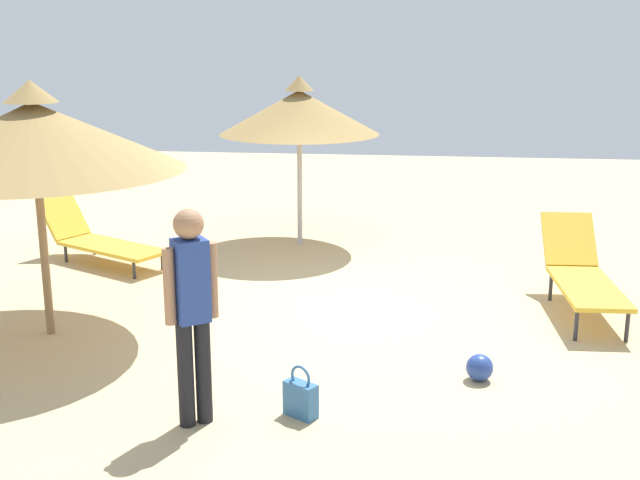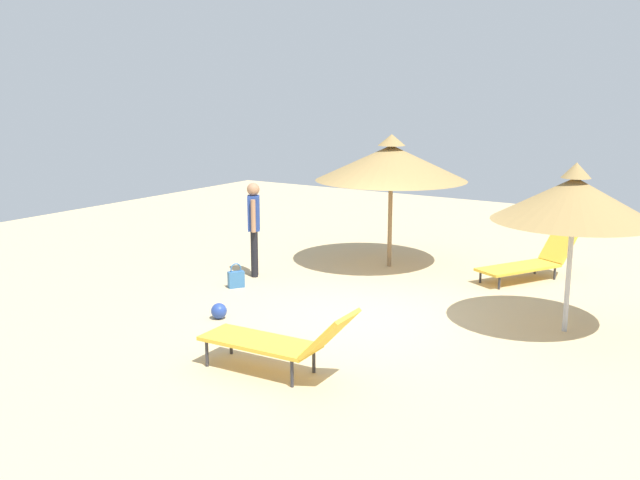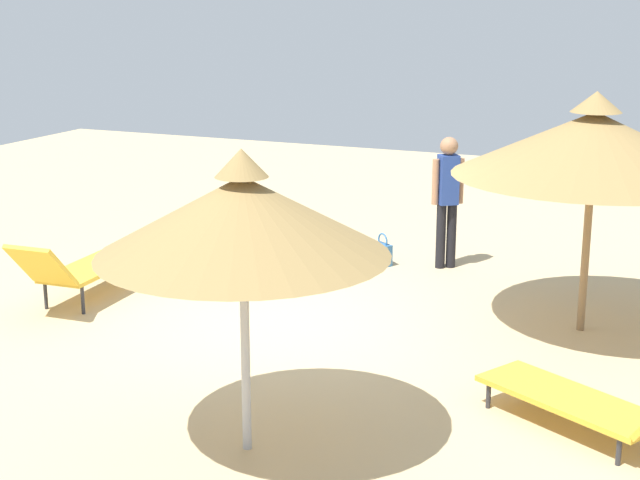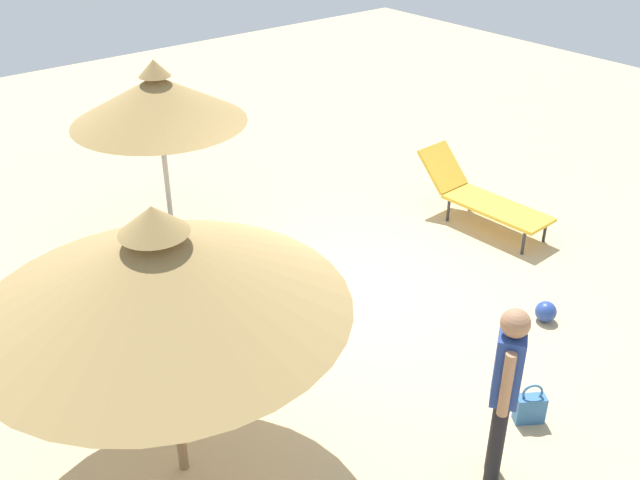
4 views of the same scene
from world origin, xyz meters
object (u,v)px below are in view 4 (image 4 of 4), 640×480
(handbag, at_px, (530,408))
(lounge_chair_far_right, at_px, (480,195))
(parasol_umbrella_far_left, at_px, (157,99))
(beach_ball, at_px, (546,312))
(person_standing_center, at_px, (505,387))
(parasol_umbrella_near_right, at_px, (159,271))
(lounge_chair_edge, at_px, (18,322))

(handbag, bearing_deg, lounge_chair_far_right, 137.28)
(parasol_umbrella_far_left, distance_m, handbag, 5.89)
(lounge_chair_far_right, bearing_deg, beach_ball, -30.95)
(handbag, bearing_deg, person_standing_center, -74.88)
(person_standing_center, relative_size, handbag, 3.97)
(parasol_umbrella_far_left, bearing_deg, parasol_umbrella_near_right, -27.52)
(lounge_chair_far_right, bearing_deg, lounge_chair_edge, -101.31)
(person_standing_center, distance_m, handbag, 1.21)
(parasol_umbrella_far_left, height_order, beach_ball, parasol_umbrella_far_left)
(parasol_umbrella_far_left, height_order, lounge_chair_far_right, parasol_umbrella_far_left)
(person_standing_center, bearing_deg, beach_ball, 115.73)
(lounge_chair_edge, xyz_separation_m, person_standing_center, (4.45, 2.58, 0.68))
(lounge_chair_edge, height_order, person_standing_center, person_standing_center)
(lounge_chair_far_right, xyz_separation_m, lounge_chair_edge, (-1.23, -6.17, -0.12))
(handbag, relative_size, beach_ball, 1.81)
(parasol_umbrella_far_left, bearing_deg, beach_ball, 26.61)
(lounge_chair_far_right, xyz_separation_m, handbag, (2.99, -2.77, -0.29))
(lounge_chair_edge, bearing_deg, handbag, 38.81)
(parasol_umbrella_near_right, xyz_separation_m, handbag, (1.57, 2.89, -1.91))
(parasol_umbrella_far_left, xyz_separation_m, person_standing_center, (5.77, -0.01, -0.94))
(lounge_chair_edge, height_order, beach_ball, lounge_chair_edge)
(parasol_umbrella_far_left, distance_m, lounge_chair_far_right, 4.65)
(lounge_chair_far_right, relative_size, lounge_chair_edge, 1.01)
(lounge_chair_far_right, xyz_separation_m, beach_ball, (2.09, -1.25, -0.33))
(lounge_chair_far_right, bearing_deg, handbag, -42.72)
(parasol_umbrella_far_left, height_order, person_standing_center, parasol_umbrella_far_left)
(beach_ball, bearing_deg, lounge_chair_edge, -124.10)
(beach_ball, bearing_deg, person_standing_center, -64.27)
(lounge_chair_edge, distance_m, person_standing_center, 5.19)
(parasol_umbrella_far_left, xyz_separation_m, lounge_chair_far_right, (2.55, 3.58, -1.51))
(person_standing_center, bearing_deg, handbag, 105.12)
(parasol_umbrella_far_left, relative_size, lounge_chair_edge, 1.21)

